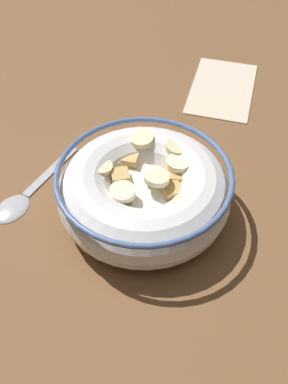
{
  "coord_description": "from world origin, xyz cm",
  "views": [
    {
      "loc": [
        -29.16,
        -10.0,
        37.02
      ],
      "look_at": [
        0.0,
        0.0,
        3.0
      ],
      "focal_mm": 40.52,
      "sensor_mm": 36.0,
      "label": 1
    }
  ],
  "objects": [
    {
      "name": "spoon",
      "position": [
        -3.2,
        13.66,
        0.35
      ],
      "size": [
        14.07,
        4.92,
        0.8
      ],
      "color": "#A5A5AD",
      "rests_on": "ground_plane"
    },
    {
      "name": "folded_napkin",
      "position": [
        25.78,
        -3.34,
        0.15
      ],
      "size": [
        15.31,
        9.79,
        0.3
      ],
      "primitive_type": "cube",
      "rotation": [
        0.0,
        0.0,
        0.06
      ],
      "color": "beige",
      "rests_on": "ground_plane"
    },
    {
      "name": "cereal_bowl",
      "position": [
        0.0,
        -0.01,
        3.23
      ],
      "size": [
        18.39,
        18.39,
        6.19
      ],
      "color": "white",
      "rests_on": "ground_plane"
    },
    {
      "name": "ground_plane",
      "position": [
        0.0,
        0.0,
        -1.0
      ],
      "size": [
        139.18,
        139.18,
        2.0
      ],
      "primitive_type": "cube",
      "color": "brown"
    }
  ]
}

